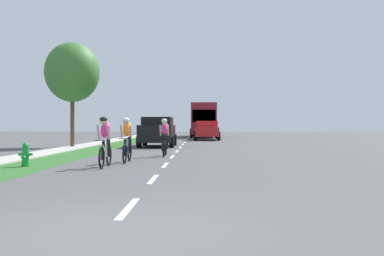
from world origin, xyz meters
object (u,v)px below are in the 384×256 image
cyclist_lead (105,141)px  street_tree_near (72,72)px  fire_hydrant_green (25,155)px  bus_maroon (203,119)px  cyclist_distant (165,137)px  cyclist_trailing (127,139)px  pickup_red (207,130)px  suv_black (158,131)px

cyclist_lead → street_tree_near: 13.59m
fire_hydrant_green → bus_maroon: size_ratio=0.07×
fire_hydrant_green → cyclist_lead: 2.63m
fire_hydrant_green → bus_maroon: bus_maroon is taller
cyclist_distant → cyclist_trailing: bearing=-110.0°
pickup_red → street_tree_near: (-8.16, -12.19, 3.60)m
pickup_red → street_tree_near: bearing=-123.8°
fire_hydrant_green → pickup_red: pickup_red is taller
suv_black → street_tree_near: bearing=-170.5°
cyclist_trailing → pickup_red: (3.17, 22.70, 0.02)m
cyclist_trailing → pickup_red: pickup_red is taller
fire_hydrant_green → suv_black: suv_black is taller
bus_maroon → cyclist_trailing: bearing=-95.2°
suv_black → pickup_red: (3.17, 11.36, -0.12)m
street_tree_near → suv_black: bearing=9.5°
cyclist_trailing → suv_black: bearing=90.0°
suv_black → bus_maroon: size_ratio=0.41×
cyclist_lead → cyclist_distant: bearing=72.6°
cyclist_lead → bus_maroon: (3.35, 34.31, 1.17)m
cyclist_lead → cyclist_distant: 4.97m
fire_hydrant_green → bus_maroon: (5.94, 34.11, 1.61)m
cyclist_lead → pickup_red: size_ratio=0.34×
cyclist_distant → pickup_red: (2.08, 19.71, 0.02)m
suv_black → bus_maroon: bearing=82.0°
pickup_red → bus_maroon: size_ratio=0.44×
cyclist_trailing → bus_maroon: (2.96, 32.55, 1.17)m
cyclist_distant → street_tree_near: bearing=129.0°
cyclist_lead → street_tree_near: bearing=110.5°
cyclist_distant → pickup_red: 19.82m
cyclist_trailing → bus_maroon: 32.70m
fire_hydrant_green → suv_black: bearing=77.0°
suv_black → bus_maroon: 21.43m
suv_black → street_tree_near: 6.14m
cyclist_lead → suv_black: (0.39, 13.10, 0.14)m
fire_hydrant_green → cyclist_trailing: 3.39m
suv_black → street_tree_near: street_tree_near is taller
fire_hydrant_green → cyclist_trailing: cyclist_trailing is taller
suv_black → cyclist_lead: bearing=-91.7°
cyclist_trailing → suv_black: 11.35m
cyclist_lead → cyclist_distant: size_ratio=1.00×
cyclist_distant → street_tree_near: 10.32m
pickup_red → street_tree_near: street_tree_near is taller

